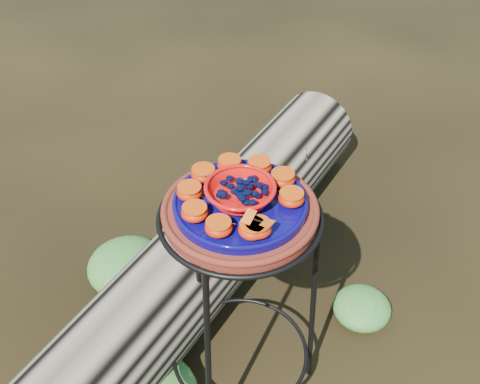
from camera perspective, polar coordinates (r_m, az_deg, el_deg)
ground at (r=1.99m, az=0.01°, el=-17.39°), size 60.00×60.00×0.00m
plant_stand at (r=1.70m, az=0.01°, el=-11.06°), size 0.44×0.44×0.70m
terracotta_saucer at (r=1.44m, az=0.02°, el=-1.90°), size 0.37×0.37×0.03m
cobalt_plate at (r=1.42m, az=0.02°, el=-1.14°), size 0.32×0.32×0.02m
red_bowl at (r=1.40m, az=0.02°, el=-0.13°), size 0.16×0.16×0.04m
glass_gems at (r=1.38m, az=0.02°, el=0.90°), size 0.12×0.12×0.02m
orange_half_0 at (r=1.32m, az=1.71°, el=-3.47°), size 0.06×0.06×0.03m
orange_half_1 at (r=1.40m, az=4.89°, el=-0.59°), size 0.06×0.06×0.03m
orange_half_2 at (r=1.45m, az=4.07°, el=1.27°), size 0.06×0.06×0.03m
orange_half_3 at (r=1.49m, az=1.84°, el=2.45°), size 0.06×0.06×0.03m
orange_half_4 at (r=1.49m, az=-0.99°, el=2.61°), size 0.06×0.06×0.03m
orange_half_5 at (r=1.46m, az=-3.49°, el=1.71°), size 0.06×0.06×0.03m
orange_half_6 at (r=1.41m, az=-4.80°, el=0.00°), size 0.06×0.06×0.03m
orange_half_7 at (r=1.36m, az=-4.31°, el=-1.95°), size 0.06×0.06×0.03m
orange_half_8 at (r=1.32m, az=-2.04°, el=-3.37°), size 0.06×0.06×0.03m
orange_half_9 at (r=1.31m, az=1.15°, el=-3.58°), size 0.06×0.06×0.03m
butterfly at (r=1.30m, az=1.73°, el=-2.70°), size 0.10×0.08×0.01m
driftwood_log at (r=2.14m, az=-2.61°, el=-4.95°), size 1.80×1.09×0.33m
foliage_right at (r=2.13m, az=11.50°, el=-10.65°), size 0.20×0.20×0.10m
foliage_back at (r=2.23m, az=-10.65°, el=-6.84°), size 0.29×0.29×0.14m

